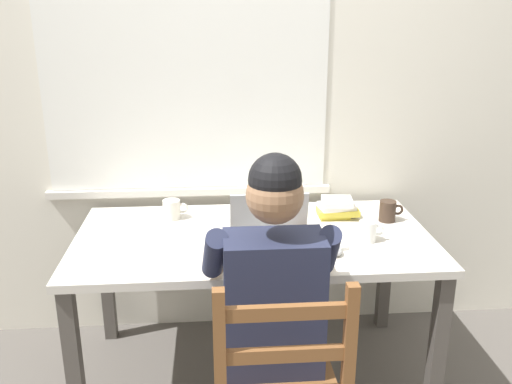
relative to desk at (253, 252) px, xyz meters
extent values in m
plane|color=#56514C|center=(0.00, 0.00, -0.64)|extent=(8.00, 8.00, 0.00)
cube|color=silver|center=(0.00, 0.50, 0.66)|extent=(6.00, 0.04, 2.60)
cube|color=silver|center=(-0.29, 0.47, 0.74)|extent=(1.39, 0.01, 1.15)
cube|color=beige|center=(-0.29, 0.47, 0.14)|extent=(1.45, 0.06, 0.04)
cube|color=beige|center=(0.00, 0.00, 0.06)|extent=(1.58, 0.83, 0.03)
cube|color=#4C4742|center=(-0.74, -0.37, -0.30)|extent=(0.06, 0.06, 0.69)
cube|color=#4C4742|center=(0.74, -0.37, -0.30)|extent=(0.06, 0.06, 0.69)
cube|color=#4C4742|center=(-0.74, 0.37, -0.30)|extent=(0.06, 0.06, 0.69)
cube|color=#4C4742|center=(0.74, 0.37, -0.30)|extent=(0.06, 0.06, 0.69)
cube|color=#232842|center=(0.03, -0.60, 0.08)|extent=(0.34, 0.20, 0.50)
sphere|color=#936B4C|center=(0.03, -0.60, 0.47)|extent=(0.19, 0.19, 0.19)
sphere|color=black|center=(0.03, -0.60, 0.52)|extent=(0.17, 0.17, 0.17)
cube|color=black|center=(0.03, -0.51, 0.51)|extent=(0.13, 0.10, 0.01)
cylinder|color=#38383D|center=(-0.06, -0.40, -0.17)|extent=(0.13, 0.40, 0.13)
cylinder|color=#38383D|center=(0.12, -0.40, -0.17)|extent=(0.13, 0.40, 0.13)
cylinder|color=#38383D|center=(-0.06, -0.20, -0.41)|extent=(0.10, 0.10, 0.47)
cylinder|color=#38383D|center=(0.12, -0.20, -0.41)|extent=(0.10, 0.10, 0.47)
cylinder|color=#232842|center=(-0.17, -0.51, 0.23)|extent=(0.10, 0.25, 0.25)
cylinder|color=#936B4C|center=(-0.17, -0.28, 0.13)|extent=(0.07, 0.28, 0.07)
sphere|color=#936B4C|center=(-0.16, -0.14, 0.13)|extent=(0.08, 0.08, 0.08)
cylinder|color=#232842|center=(0.23, -0.51, 0.23)|extent=(0.10, 0.25, 0.25)
cylinder|color=#936B4C|center=(0.23, -0.28, 0.13)|extent=(0.07, 0.28, 0.07)
sphere|color=#936B4C|center=(0.22, -0.14, 0.13)|extent=(0.08, 0.08, 0.08)
cube|color=brown|center=(0.22, -0.91, 0.07)|extent=(0.04, 0.04, 0.48)
cube|color=brown|center=(-0.16, -0.91, 0.07)|extent=(0.04, 0.04, 0.48)
cube|color=brown|center=(0.03, -0.91, 0.09)|extent=(0.36, 0.02, 0.04)
cube|color=brown|center=(0.03, -0.91, 0.23)|extent=(0.36, 0.02, 0.04)
cube|color=#ADAFB2|center=(0.06, -0.23, 0.09)|extent=(0.33, 0.23, 0.02)
cube|color=silver|center=(0.06, -0.23, 0.10)|extent=(0.29, 0.17, 0.00)
cube|color=#ADAFB2|center=(0.06, -0.09, 0.20)|extent=(0.33, 0.06, 0.22)
cube|color=silver|center=(0.06, -0.09, 0.20)|extent=(0.29, 0.05, 0.18)
ellipsoid|color=#ADAFB2|center=(0.32, -0.22, 0.10)|extent=(0.06, 0.10, 0.03)
cylinder|color=silver|center=(-0.38, 0.24, 0.13)|extent=(0.08, 0.08, 0.09)
torus|color=silver|center=(-0.32, 0.24, 0.13)|extent=(0.05, 0.01, 0.05)
cylinder|color=#38281E|center=(0.65, 0.13, 0.13)|extent=(0.08, 0.08, 0.10)
torus|color=#38281E|center=(0.70, 0.13, 0.14)|extent=(0.05, 0.01, 0.05)
cylinder|color=white|center=(0.49, -0.10, 0.13)|extent=(0.07, 0.07, 0.09)
torus|color=white|center=(0.54, -0.10, 0.13)|extent=(0.05, 0.01, 0.05)
cube|color=gold|center=(0.40, 0.20, 0.09)|extent=(0.15, 0.11, 0.02)
cube|color=gold|center=(0.42, 0.18, 0.11)|extent=(0.20, 0.11, 0.03)
cube|color=white|center=(0.42, 0.19, 0.14)|extent=(0.18, 0.13, 0.02)
cube|color=white|center=(0.41, 0.18, 0.16)|extent=(0.16, 0.14, 0.03)
cube|color=white|center=(0.26, -0.13, 0.09)|extent=(0.25, 0.25, 0.02)
cube|color=white|center=(-0.11, -0.02, 0.08)|extent=(0.22, 0.21, 0.01)
cube|color=teal|center=(0.15, 0.18, 0.08)|extent=(0.15, 0.12, 0.00)
camera|label=1|loc=(-0.17, -2.28, 1.05)|focal=38.94mm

